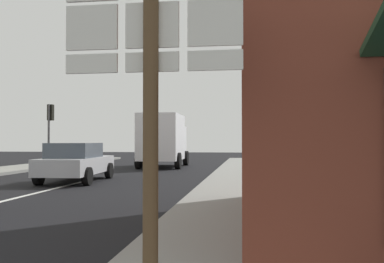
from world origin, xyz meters
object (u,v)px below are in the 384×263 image
delivery_truck (163,139)px  route_sign_post (151,92)px  sedan_far (76,162)px  traffic_light_far_left (50,121)px

delivery_truck → route_sign_post: bearing=-78.2°
sedan_far → traffic_light_far_left: traffic_light_far_left is taller
sedan_far → traffic_light_far_left: bearing=123.8°
route_sign_post → delivery_truck: bearing=101.8°
sedan_far → route_sign_post: (5.66, -11.17, 1.24)m
delivery_truck → route_sign_post: size_ratio=1.58×
sedan_far → delivery_truck: delivery_truck is taller
delivery_truck → route_sign_post: route_sign_post is taller
sedan_far → route_sign_post: 12.58m
traffic_light_far_left → sedan_far: bearing=-56.2°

